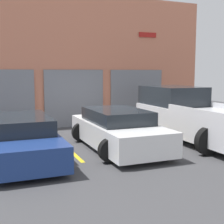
# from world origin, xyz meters

# --- Properties ---
(ground_plane) EXTENTS (28.00, 28.00, 0.00)m
(ground_plane) POSITION_xyz_m (0.00, 0.00, 0.00)
(ground_plane) COLOR #3D3D3F
(shophouse_building) EXTENTS (12.32, 0.68, 5.77)m
(shophouse_building) POSITION_xyz_m (-0.01, 3.29, 2.83)
(shophouse_building) COLOR #D17A5B
(shophouse_building) RESTS_ON ground
(pickup_truck) EXTENTS (2.49, 5.50, 1.84)m
(pickup_truck) POSITION_xyz_m (2.94, -1.13, 0.86)
(pickup_truck) COLOR silver
(pickup_truck) RESTS_ON ground
(sedan_white) EXTENTS (2.24, 4.39, 1.23)m
(sedan_white) POSITION_xyz_m (0.00, -1.45, 0.59)
(sedan_white) COLOR white
(sedan_white) RESTS_ON ground
(sedan_side) EXTENTS (2.17, 4.67, 1.17)m
(sedan_side) POSITION_xyz_m (-2.94, -1.44, 0.56)
(sedan_side) COLOR navy
(sedan_side) RESTS_ON ground
(parking_stripe_left) EXTENTS (0.12, 2.20, 0.01)m
(parking_stripe_left) POSITION_xyz_m (-1.47, -1.47, 0.00)
(parking_stripe_left) COLOR gold
(parking_stripe_left) RESTS_ON ground
(parking_stripe_centre) EXTENTS (0.12, 2.20, 0.01)m
(parking_stripe_centre) POSITION_xyz_m (1.47, -1.47, 0.00)
(parking_stripe_centre) COLOR gold
(parking_stripe_centre) RESTS_ON ground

